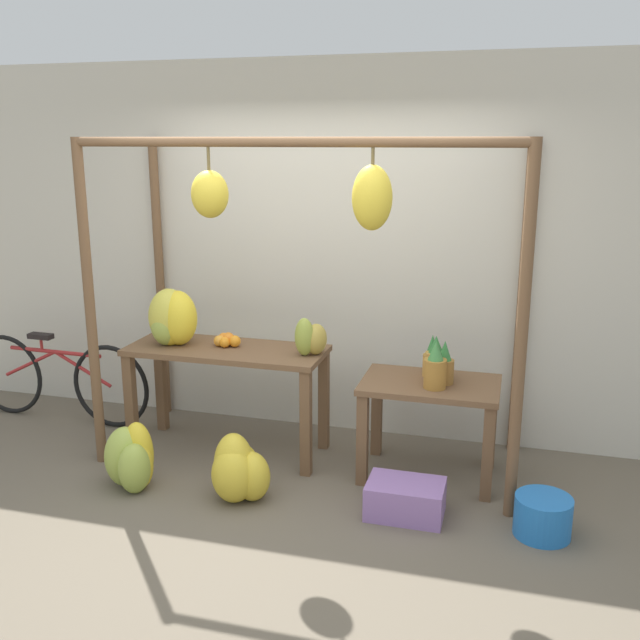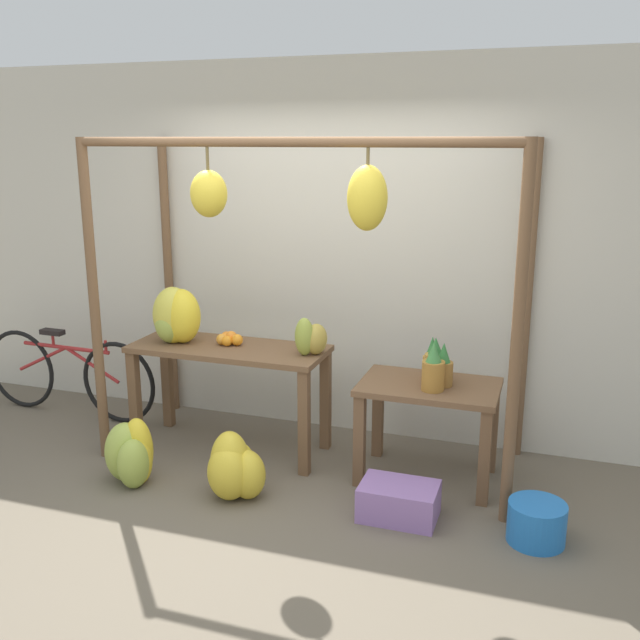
{
  "view_description": "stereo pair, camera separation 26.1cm",
  "coord_description": "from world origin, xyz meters",
  "px_view_note": "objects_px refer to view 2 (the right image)",
  "views": [
    {
      "loc": [
        1.35,
        -3.6,
        2.23
      ],
      "look_at": [
        0.09,
        0.9,
        1.04
      ],
      "focal_mm": 40.0,
      "sensor_mm": 36.0,
      "label": 1
    },
    {
      "loc": [
        1.6,
        -3.52,
        2.23
      ],
      "look_at": [
        0.09,
        0.9,
        1.04
      ],
      "focal_mm": 40.0,
      "sensor_mm": 36.0,
      "label": 2
    }
  ],
  "objects_px": {
    "banana_pile_ground_right": "(235,469)",
    "banana_pile_ground_left": "(132,455)",
    "parked_bicycle": "(68,374)",
    "orange_pile": "(229,339)",
    "pineapple_cluster": "(435,367)",
    "papaya_pile": "(311,338)",
    "banana_pile_on_table": "(175,317)",
    "fruit_crate_white": "(399,501)",
    "blue_bucket": "(537,523)"
  },
  "relations": [
    {
      "from": "banana_pile_ground_left",
      "to": "papaya_pile",
      "type": "relative_size",
      "value": 1.65
    },
    {
      "from": "blue_bucket",
      "to": "parked_bicycle",
      "type": "height_order",
      "value": "parked_bicycle"
    },
    {
      "from": "blue_bucket",
      "to": "orange_pile",
      "type": "bearing_deg",
      "value": 163.9
    },
    {
      "from": "pineapple_cluster",
      "to": "banana_pile_ground_right",
      "type": "relative_size",
      "value": 0.76
    },
    {
      "from": "fruit_crate_white",
      "to": "blue_bucket",
      "type": "xyz_separation_m",
      "value": [
        0.8,
        -0.01,
        0.01
      ]
    },
    {
      "from": "banana_pile_on_table",
      "to": "parked_bicycle",
      "type": "bearing_deg",
      "value": 169.89
    },
    {
      "from": "banana_pile_on_table",
      "to": "banana_pile_ground_left",
      "type": "bearing_deg",
      "value": -88.32
    },
    {
      "from": "banana_pile_on_table",
      "to": "pineapple_cluster",
      "type": "xyz_separation_m",
      "value": [
        1.89,
        0.0,
        -0.18
      ]
    },
    {
      "from": "banana_pile_on_table",
      "to": "orange_pile",
      "type": "bearing_deg",
      "value": 10.24
    },
    {
      "from": "banana_pile_on_table",
      "to": "papaya_pile",
      "type": "xyz_separation_m",
      "value": [
        1.03,
        0.02,
        -0.07
      ]
    },
    {
      "from": "pineapple_cluster",
      "to": "parked_bicycle",
      "type": "distance_m",
      "value": 3.08
    },
    {
      "from": "banana_pile_ground_left",
      "to": "parked_bicycle",
      "type": "height_order",
      "value": "parked_bicycle"
    },
    {
      "from": "banana_pile_ground_left",
      "to": "papaya_pile",
      "type": "bearing_deg",
      "value": 34.55
    },
    {
      "from": "pineapple_cluster",
      "to": "papaya_pile",
      "type": "distance_m",
      "value": 0.87
    },
    {
      "from": "banana_pile_on_table",
      "to": "banana_pile_ground_left",
      "type": "distance_m",
      "value": 1.03
    },
    {
      "from": "banana_pile_on_table",
      "to": "fruit_crate_white",
      "type": "xyz_separation_m",
      "value": [
        1.8,
        -0.56,
        -0.87
      ]
    },
    {
      "from": "parked_bicycle",
      "to": "fruit_crate_white",
      "type": "bearing_deg",
      "value": -14.48
    },
    {
      "from": "parked_bicycle",
      "to": "orange_pile",
      "type": "bearing_deg",
      "value": -5.01
    },
    {
      "from": "papaya_pile",
      "to": "blue_bucket",
      "type": "bearing_deg",
      "value": -20.7
    },
    {
      "from": "pineapple_cluster",
      "to": "fruit_crate_white",
      "type": "height_order",
      "value": "pineapple_cluster"
    },
    {
      "from": "pineapple_cluster",
      "to": "banana_pile_ground_left",
      "type": "relative_size",
      "value": 0.84
    },
    {
      "from": "papaya_pile",
      "to": "banana_pile_ground_left",
      "type": "bearing_deg",
      "value": -145.45
    },
    {
      "from": "orange_pile",
      "to": "pineapple_cluster",
      "type": "distance_m",
      "value": 1.5
    },
    {
      "from": "banana_pile_ground_left",
      "to": "banana_pile_on_table",
      "type": "bearing_deg",
      "value": 91.68
    },
    {
      "from": "parked_bicycle",
      "to": "papaya_pile",
      "type": "relative_size",
      "value": 6.27
    },
    {
      "from": "blue_bucket",
      "to": "banana_pile_on_table",
      "type": "bearing_deg",
      "value": 167.69
    },
    {
      "from": "parked_bicycle",
      "to": "papaya_pile",
      "type": "height_order",
      "value": "papaya_pile"
    },
    {
      "from": "blue_bucket",
      "to": "parked_bicycle",
      "type": "distance_m",
      "value": 3.83
    },
    {
      "from": "parked_bicycle",
      "to": "pineapple_cluster",
      "type": "bearing_deg",
      "value": -3.79
    },
    {
      "from": "orange_pile",
      "to": "banana_pile_ground_left",
      "type": "relative_size",
      "value": 0.45
    },
    {
      "from": "blue_bucket",
      "to": "papaya_pile",
      "type": "xyz_separation_m",
      "value": [
        -1.56,
        0.59,
        0.79
      ]
    },
    {
      "from": "banana_pile_on_table",
      "to": "papaya_pile",
      "type": "relative_size",
      "value": 1.73
    },
    {
      "from": "blue_bucket",
      "to": "parked_bicycle",
      "type": "xyz_separation_m",
      "value": [
        -3.75,
        0.77,
        0.24
      ]
    },
    {
      "from": "orange_pile",
      "to": "parked_bicycle",
      "type": "bearing_deg",
      "value": 174.99
    },
    {
      "from": "banana_pile_ground_left",
      "to": "fruit_crate_white",
      "type": "distance_m",
      "value": 1.78
    },
    {
      "from": "fruit_crate_white",
      "to": "papaya_pile",
      "type": "xyz_separation_m",
      "value": [
        -0.76,
        0.58,
        0.8
      ]
    },
    {
      "from": "banana_pile_ground_right",
      "to": "banana_pile_ground_left",
      "type": "bearing_deg",
      "value": -176.26
    },
    {
      "from": "banana_pile_ground_right",
      "to": "fruit_crate_white",
      "type": "relative_size",
      "value": 1.04
    },
    {
      "from": "fruit_crate_white",
      "to": "banana_pile_ground_right",
      "type": "bearing_deg",
      "value": -176.22
    },
    {
      "from": "fruit_crate_white",
      "to": "orange_pile",
      "type": "bearing_deg",
      "value": 156.01
    },
    {
      "from": "orange_pile",
      "to": "parked_bicycle",
      "type": "height_order",
      "value": "orange_pile"
    },
    {
      "from": "banana_pile_ground_left",
      "to": "papaya_pile",
      "type": "xyz_separation_m",
      "value": [
        1.01,
        0.7,
        0.71
      ]
    },
    {
      "from": "papaya_pile",
      "to": "pineapple_cluster",
      "type": "bearing_deg",
      "value": -1.37
    },
    {
      "from": "banana_pile_ground_right",
      "to": "banana_pile_on_table",
      "type": "bearing_deg",
      "value": 139.92
    },
    {
      "from": "banana_pile_ground_right",
      "to": "fruit_crate_white",
      "type": "bearing_deg",
      "value": 3.78
    },
    {
      "from": "orange_pile",
      "to": "banana_pile_ground_right",
      "type": "xyz_separation_m",
      "value": [
        0.35,
        -0.7,
        -0.64
      ]
    },
    {
      "from": "pineapple_cluster",
      "to": "papaya_pile",
      "type": "bearing_deg",
      "value": 178.63
    },
    {
      "from": "pineapple_cluster",
      "to": "parked_bicycle",
      "type": "bearing_deg",
      "value": 176.21
    },
    {
      "from": "orange_pile",
      "to": "blue_bucket",
      "type": "height_order",
      "value": "orange_pile"
    },
    {
      "from": "orange_pile",
      "to": "pineapple_cluster",
      "type": "relative_size",
      "value": 0.54
    }
  ]
}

